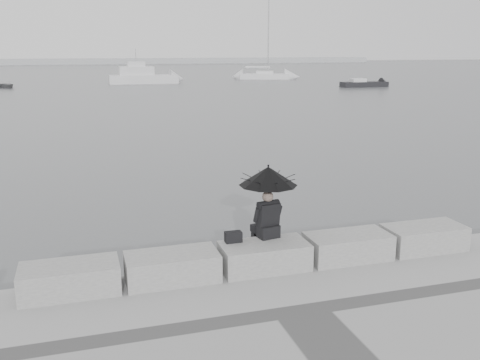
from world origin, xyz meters
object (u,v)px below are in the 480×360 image
object	(u,v)px
small_motorboat	(364,84)
dinghy	(6,85)
sailboat_right	(265,75)
motor_cruiser	(144,77)
seated_person	(268,186)

from	to	relation	value
small_motorboat	dinghy	bearing A→B (deg)	165.91
sailboat_right	motor_cruiser	xyz separation A→B (m)	(-18.53, -5.03, 0.36)
motor_cruiser	sailboat_right	bearing A→B (deg)	16.05
seated_person	sailboat_right	bearing A→B (deg)	59.60
sailboat_right	motor_cruiser	distance (m)	19.21
motor_cruiser	small_motorboat	size ratio (longest dim) A/B	1.55
seated_person	sailboat_right	distance (m)	71.42
sailboat_right	small_motorboat	distance (m)	19.86
motor_cruiser	dinghy	world-z (taller)	motor_cruiser
seated_person	small_motorboat	distance (m)	56.69
sailboat_right	small_motorboat	bearing A→B (deg)	-50.52
motor_cruiser	dinghy	xyz separation A→B (m)	(-16.28, -3.21, -0.61)
seated_person	small_motorboat	world-z (taller)	seated_person
seated_person	motor_cruiser	size ratio (longest dim) A/B	0.16
seated_person	motor_cruiser	world-z (taller)	motor_cruiser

